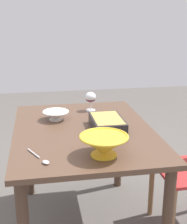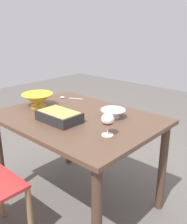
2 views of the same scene
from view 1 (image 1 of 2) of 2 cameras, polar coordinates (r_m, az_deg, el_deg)
The scene contains 6 objects.
dining_table at distance 2.04m, azimuth -1.83°, elevation -5.91°, with size 1.16×0.86×0.73m.
wine_glass at distance 2.34m, azimuth -0.53°, elevation 2.48°, with size 0.08×0.08×0.14m.
casserole_dish at distance 1.99m, azimuth 2.46°, elevation -1.91°, with size 0.30×0.19×0.07m.
mixing_bowl at distance 2.17m, azimuth -6.75°, elevation -0.48°, with size 0.18×0.18×0.06m.
small_bowl at distance 1.62m, azimuth 1.87°, elevation -5.83°, with size 0.25×0.25×0.11m.
serving_spoon at distance 1.61m, azimuth -9.22°, elevation -8.33°, with size 0.21×0.11×0.01m.
Camera 1 is at (1.85, -0.26, 1.44)m, focal length 51.18 mm.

